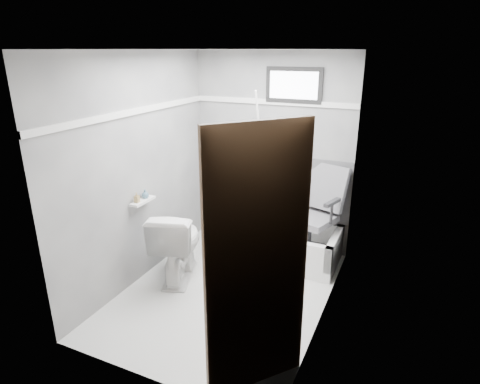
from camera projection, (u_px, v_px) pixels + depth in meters
The scene contains 19 objects.
floor at pixel (226, 292), 4.21m from camera, with size 2.60×2.60×0.00m, color white.
ceiling at pixel (223, 49), 3.40m from camera, with size 2.60×2.60×0.00m, color silver.
wall_back at pixel (272, 153), 4.92m from camera, with size 2.00×0.02×2.40m, color slate.
wall_front at pixel (139, 239), 2.69m from camera, with size 2.00×0.02×2.40m, color slate.
wall_left at pixel (139, 171), 4.19m from camera, with size 0.02×2.60×2.40m, color slate.
wall_right at pixel (330, 199), 3.42m from camera, with size 0.02×2.60×2.40m, color slate.
bathtub at pixel (275, 241), 4.85m from camera, with size 1.50×0.70×0.42m, color white, non-canonical shape.
office_chair at pixel (311, 212), 4.60m from camera, with size 0.60×0.60×1.04m, color slate, non-canonical shape.
toilet at pixel (178, 244), 4.37m from camera, with size 0.46×0.82×0.81m, color white.
door at pixel (278, 298), 2.39m from camera, with size 0.78×0.78×2.00m, color #50361D, non-canonical shape.
window at pixel (294, 85), 4.54m from camera, with size 0.66×0.04×0.40m, color black, non-canonical shape.
backerboard at pixel (290, 187), 4.95m from camera, with size 1.50×0.02×0.78m, color #4C4C4F.
trim_back at pixel (273, 102), 4.70m from camera, with size 2.00×0.02×0.06m, color white.
trim_left at pixel (135, 111), 3.98m from camera, with size 0.02×2.60×0.06m, color white.
pole at pixel (263, 170), 4.77m from camera, with size 0.02×0.02×1.95m, color white.
shelf at pixel (143, 201), 4.20m from camera, with size 0.10×0.32×0.03m, color white.
soap_bottle_a at pixel (137, 197), 4.12m from camera, with size 0.05×0.05×0.11m, color #9C834E.
soap_bottle_b at pixel (145, 194), 4.24m from camera, with size 0.08×0.08×0.10m, color #466980.
faucet at pixel (255, 201), 5.19m from camera, with size 0.26×0.10×0.16m, color silver, non-canonical shape.
Camera 1 is at (1.61, -3.23, 2.40)m, focal length 30.00 mm.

